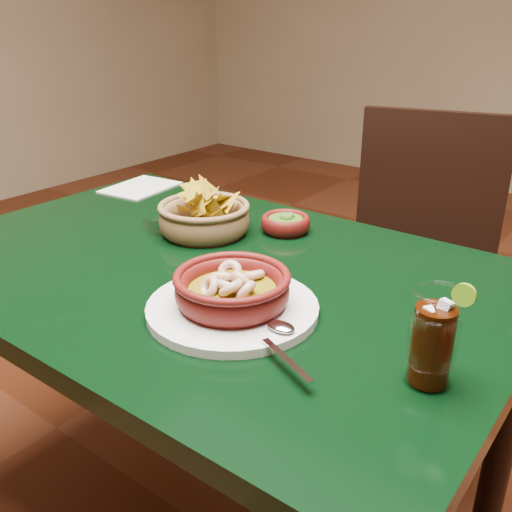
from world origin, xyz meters
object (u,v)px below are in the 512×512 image
Objects in this scene: shrimp_plate at (233,294)px; cola_drink at (433,339)px; chip_basket at (204,217)px; dining_table at (208,307)px; dining_chair at (416,269)px.

cola_drink reaches higher than shrimp_plate.
dining_table is at bearing -47.31° from chip_basket.
dining_table is 7.64× the size of cola_drink.
shrimp_plate is 1.56× the size of chip_basket.
cola_drink reaches higher than chip_basket.
dining_chair is 0.70m from chip_basket.
dining_table is 5.07× the size of chip_basket.
chip_basket is at bearing 158.86° from cola_drink.
dining_table is 0.54m from cola_drink.
dining_chair reaches higher than chip_basket.
dining_table is 1.25× the size of dining_chair.
chip_basket is (-0.12, 0.13, 0.14)m from dining_table.
dining_chair is 6.09× the size of cola_drink.
dining_chair is at bearing 64.06° from chip_basket.
dining_table is 3.25× the size of shrimp_plate.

